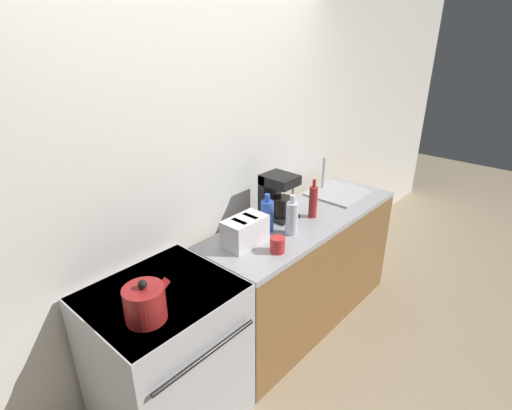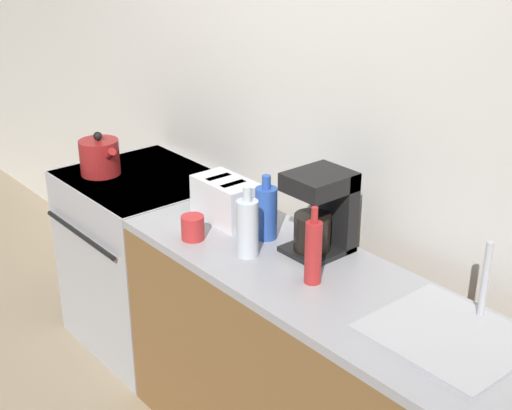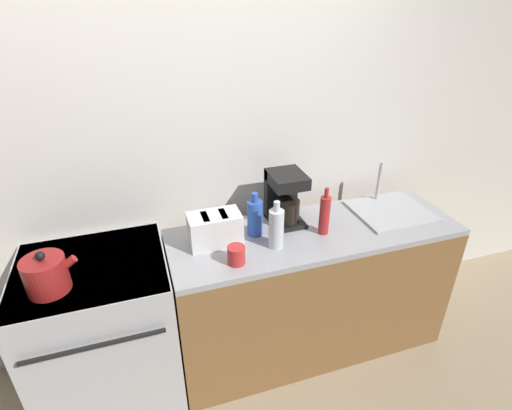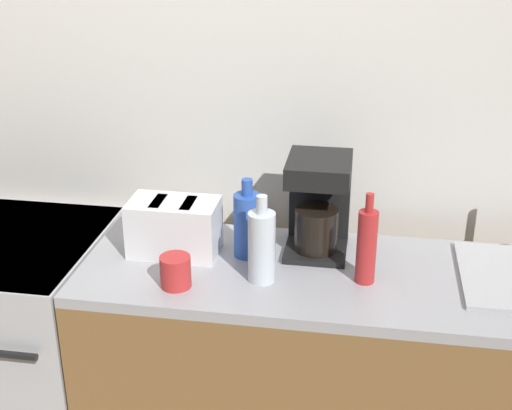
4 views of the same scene
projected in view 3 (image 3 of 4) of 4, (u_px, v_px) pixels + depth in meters
name	position (u px, v px, depth m)	size (l,w,h in m)	color
ground_plane	(232.00, 401.00, 2.42)	(12.00, 12.00, 0.00)	tan
wall_back	(194.00, 158.00, 2.40)	(8.00, 0.05, 2.60)	silver
stove	(105.00, 330.00, 2.29)	(0.77, 0.71, 0.93)	#B7B7BC
counter_block	(311.00, 290.00, 2.61)	(1.76, 0.59, 0.93)	brown
kettle	(46.00, 274.00, 1.87)	(0.25, 0.20, 0.22)	maroon
toaster	(215.00, 229.00, 2.22)	(0.29, 0.17, 0.18)	white
coffee_maker	(285.00, 196.00, 2.41)	(0.20, 0.24, 0.33)	black
sink_tray	(390.00, 210.00, 2.58)	(0.47, 0.42, 0.28)	#B7B7BC
bottle_blue	(255.00, 217.00, 2.29)	(0.09, 0.09, 0.27)	#2D56B7
bottle_red	(325.00, 215.00, 2.30)	(0.06, 0.06, 0.29)	#B72828
bottle_clear	(276.00, 228.00, 2.18)	(0.08, 0.08, 0.28)	silver
cup_red	(236.00, 255.00, 2.08)	(0.09, 0.09, 0.10)	red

